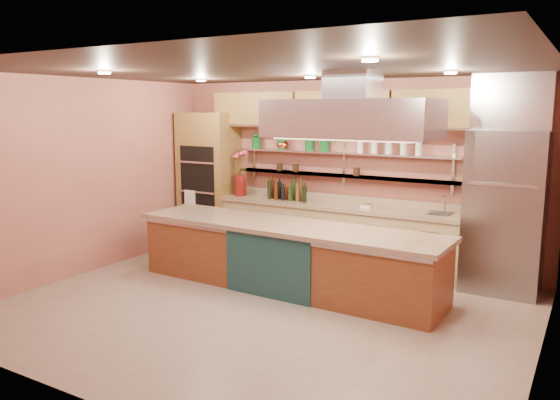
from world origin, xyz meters
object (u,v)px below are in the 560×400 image
Objects in this scene: flower_vase at (240,185)px; island at (286,256)px; copper_kettle at (284,145)px; kitchen_scale at (367,205)px; refrigerator at (505,212)px; green_canister at (325,145)px.

island is at bearing -39.19° from flower_vase.
island is 23.90× the size of copper_kettle.
copper_kettle is (0.70, 0.22, 0.68)m from flower_vase.
kitchen_scale reaches higher than island.
kitchen_scale is (-1.89, 0.01, -0.08)m from refrigerator.
copper_kettle is at bearing 180.00° from green_canister.
green_canister is at bearing 8.71° from flower_vase.
kitchen_scale is 0.86× the size of copper_kettle.
refrigerator is 11.02× the size of green_canister.
refrigerator is 12.03× the size of copper_kettle.
refrigerator is 3.51m from copper_kettle.
island is 21.89× the size of green_canister.
refrigerator reaches higher than island.
refrigerator is at bearing 5.13° from kitchen_scale.
kitchen_scale is at bearing 0.00° from flower_vase.
green_canister is (-0.21, 1.56, 1.38)m from island.
copper_kettle is at bearing 177.28° from kitchen_scale.
green_canister reaches higher than copper_kettle.
green_canister is (-2.69, 0.23, 0.76)m from refrigerator.
kitchen_scale is 1.75m from copper_kettle.
flower_vase is 2.24m from kitchen_scale.
copper_kettle is 0.73m from green_canister.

